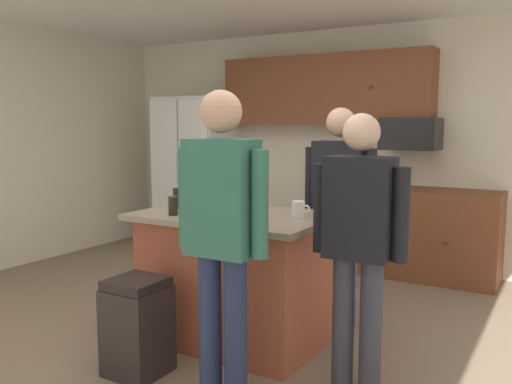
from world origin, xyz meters
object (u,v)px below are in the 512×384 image
(glass_dark_ale, at_px, (204,203))
(glass_short_whisky, at_px, (173,206))
(kitchen_island, at_px, (235,277))
(person_guest_by_door, at_px, (339,201))
(person_elder_center, at_px, (222,225))
(glass_pilsner, at_px, (235,209))
(person_host_foreground, at_px, (359,234))
(trash_bin, at_px, (137,327))
(glass_stout_tall, at_px, (178,198))
(refrigerator, at_px, (197,173))
(mug_blue_stoneware, at_px, (299,209))
(microwave_over_range, at_px, (411,134))

(glass_dark_ale, distance_m, glass_short_whisky, 0.21)
(kitchen_island, distance_m, person_guest_by_door, 0.99)
(person_elder_center, distance_m, glass_pilsner, 0.53)
(person_host_foreground, distance_m, trash_bin, 1.48)
(kitchen_island, distance_m, glass_stout_tall, 0.74)
(glass_stout_tall, bearing_deg, kitchen_island, -0.98)
(kitchen_island, height_order, glass_short_whisky, glass_short_whisky)
(refrigerator, height_order, person_guest_by_door, refrigerator)
(kitchen_island, height_order, glass_dark_ale, glass_dark_ale)
(glass_short_whisky, bearing_deg, glass_dark_ale, 41.98)
(glass_pilsner, bearing_deg, person_elder_center, -64.97)
(glass_pilsner, distance_m, trash_bin, 0.95)
(person_elder_center, bearing_deg, glass_pilsner, -3.22)
(person_guest_by_door, xyz_separation_m, glass_short_whisky, (-0.82, -0.97, 0.03))
(glass_stout_tall, bearing_deg, glass_short_whisky, -56.74)
(kitchen_island, distance_m, person_host_foreground, 1.10)
(refrigerator, xyz_separation_m, person_host_foreground, (3.00, -2.47, -0.01))
(person_elder_center, xyz_separation_m, mug_blue_stoneware, (0.06, 0.84, -0.02))
(microwave_over_range, height_order, mug_blue_stoneware, microwave_over_range)
(mug_blue_stoneware, xyz_separation_m, trash_bin, (-0.70, -0.83, -0.68))
(microwave_over_range, bearing_deg, person_host_foreground, -81.24)
(kitchen_island, bearing_deg, glass_stout_tall, 179.02)
(glass_stout_tall, bearing_deg, microwave_over_range, 65.24)
(kitchen_island, bearing_deg, person_guest_by_door, 54.11)
(refrigerator, height_order, person_host_foreground, refrigerator)
(mug_blue_stoneware, height_order, glass_short_whisky, glass_short_whisky)
(person_host_foreground, bearing_deg, trash_bin, 34.78)
(mug_blue_stoneware, height_order, glass_pilsner, glass_pilsner)
(kitchen_island, xyz_separation_m, person_host_foreground, (0.99, -0.20, 0.45))
(microwave_over_range, distance_m, trash_bin, 3.42)
(person_guest_by_door, bearing_deg, refrigerator, -86.02)
(trash_bin, bearing_deg, glass_dark_ale, 81.74)
(glass_dark_ale, xyz_separation_m, trash_bin, (-0.09, -0.60, -0.71))
(kitchen_island, relative_size, person_elder_center, 0.77)
(person_host_foreground, height_order, glass_dark_ale, person_host_foreground)
(microwave_over_range, bearing_deg, kitchen_island, -103.87)
(glass_short_whisky, bearing_deg, person_elder_center, -32.82)
(refrigerator, bearing_deg, glass_stout_tall, -56.26)
(person_elder_center, bearing_deg, person_host_foreground, -76.00)
(person_elder_center, bearing_deg, glass_dark_ale, 14.57)
(glass_short_whisky, bearing_deg, glass_pilsner, 2.32)
(glass_dark_ale, distance_m, glass_pilsner, 0.36)
(microwave_over_range, distance_m, glass_pilsner, 2.71)
(mug_blue_stoneware, relative_size, glass_stout_tall, 0.88)
(glass_stout_tall, distance_m, glass_pilsner, 0.73)
(refrigerator, relative_size, mug_blue_stoneware, 14.42)
(kitchen_island, relative_size, person_host_foreground, 0.83)
(glass_pilsner, relative_size, glass_short_whisky, 1.24)
(person_host_foreground, height_order, trash_bin, person_host_foreground)
(glass_stout_tall, bearing_deg, trash_bin, -70.82)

